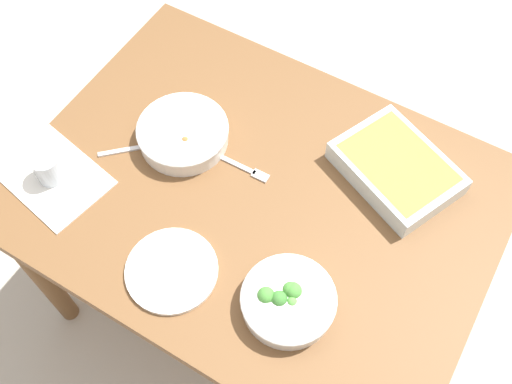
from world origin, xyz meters
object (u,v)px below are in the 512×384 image
stew_bowl (183,133)px  broccoli_bowl (288,300)px  side_plate (172,270)px  drink_cup (49,169)px  spoon_by_stew (140,147)px  baking_dish (396,168)px  fork_on_table (243,167)px

stew_bowl → broccoli_bowl: broccoli_bowl is taller
side_plate → drink_cup: bearing=171.8°
drink_cup → spoon_by_stew: (0.14, 0.19, -0.03)m
baking_dish → side_plate: bearing=-123.4°
stew_bowl → side_plate: 0.38m
side_plate → fork_on_table: size_ratio=1.24×
stew_bowl → baking_dish: baking_dish is taller
broccoli_bowl → spoon_by_stew: size_ratio=1.55×
stew_bowl → fork_on_table: 0.18m
spoon_by_stew → fork_on_table: (0.27, 0.08, -0.00)m
broccoli_bowl → baking_dish: broccoli_bowl is taller
baking_dish → broccoli_bowl: bearing=-98.3°
side_plate → fork_on_table: bearing=91.2°
broccoli_bowl → spoon_by_stew: broccoli_bowl is taller
baking_dish → drink_cup: 0.88m
stew_bowl → side_plate: (0.19, -0.33, -0.03)m
drink_cup → side_plate: (0.42, -0.06, -0.03)m
stew_bowl → broccoli_bowl: size_ratio=1.12×
side_plate → spoon_by_stew: side_plate is taller
stew_bowl → drink_cup: drink_cup is taller
drink_cup → side_plate: size_ratio=0.39×
broccoli_bowl → stew_bowl: bearing=150.4°
spoon_by_stew → baking_dish: bearing=23.4°
fork_on_table → baking_dish: bearing=27.6°
spoon_by_stew → stew_bowl: bearing=43.2°
spoon_by_stew → side_plate: bearing=-42.2°
broccoli_bowl → drink_cup: 0.69m
drink_cup → side_plate: bearing=-8.2°
side_plate → baking_dish: bearing=56.6°
baking_dish → side_plate: baking_dish is taller
baking_dish → stew_bowl: bearing=-160.7°
baking_dish → fork_on_table: (-0.35, -0.18, -0.03)m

